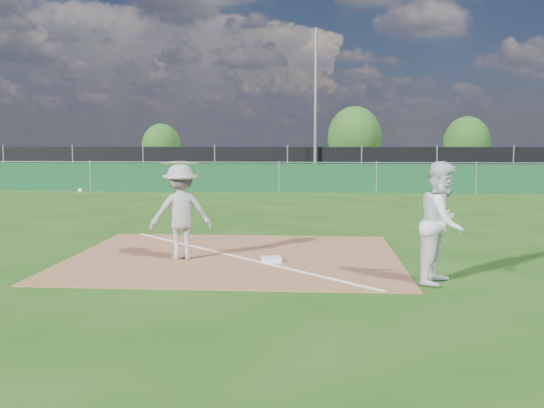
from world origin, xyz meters
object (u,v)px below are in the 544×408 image
Objects in this scene: first_base at (271,259)px; tree_right at (467,143)px; car_left at (201,161)px; tree_mid at (355,137)px; runner at (443,223)px; car_mid at (287,162)px; tree_left at (162,146)px; light_pole at (316,105)px; car_right at (359,166)px; play_at_first at (181,212)px.

first_base is 0.09× the size of tree_right.
car_left is 1.05× the size of tree_mid.
runner is 30.66m from car_left.
car_mid is 1.38× the size of tree_left.
runner is at bearing -91.55° from tree_mid.
tree_mid is (2.84, 11.35, -1.64)m from light_pole.
first_base is 0.09× the size of car_right.
car_right is at bearing -84.16° from car_mid.
car_right is at bearing 79.13° from play_at_first.
play_at_first is at bearing -171.36° from car_mid.
runner is 28.83m from car_mid.
car_mid is (-0.97, 27.24, 0.72)m from first_base.
car_mid is at bearing -30.46° from tree_left.
first_base is at bearing 89.93° from runner.
first_base is 27.14m from car_right.
runner reaches higher than car_right.
light_pole reaches higher than tree_mid.
car_right is (5.14, 26.77, -0.27)m from play_at_first.
light_pole reaches higher than car_mid.
car_mid is at bearing 34.04° from runner.
play_at_first is 0.74× the size of tree_left.
light_pole is at bearing -150.89° from car_mid.
light_pole is at bearing -43.70° from tree_left.
tree_right is (8.00, 6.39, 1.37)m from car_right.
runner is 0.40× the size of car_mid.
play_at_first is at bearing 175.25° from first_base.
car_mid is 10.84m from tree_left.
tree_left reaches higher than first_base.
light_pole is at bearing -133.80° from tree_right.
car_right is at bearing 60.45° from light_pole.
runner is 28.28m from car_right.
play_at_first is 0.51× the size of car_left.
car_mid is (-1.76, 5.10, -3.22)m from light_pole.
tree_mid is (5.27, 33.35, 1.49)m from play_at_first.
runner is 0.48× the size of tree_right.
tree_mid is 1.19× the size of tree_right.
first_base is 0.11× the size of tree_left.
light_pole reaches higher than play_at_first.
car_left is (-9.21, 29.24, -0.10)m from runner.
runner is 34.88m from tree_mid.
light_pole is 1.93× the size of car_right.
tree_left is at bearing 107.45° from first_base.
play_at_first is 35.69m from tree_right.
runner is at bearing -69.16° from tree_left.
runner is (4.33, -1.49, 0.05)m from play_at_first.
tree_mid reaches higher than car_left.
car_left is at bearing -163.27° from tree_right.
tree_left is 0.73× the size of tree_mid.
car_right is 1.08× the size of tree_right.
car_right is at bearing -105.34° from car_left.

